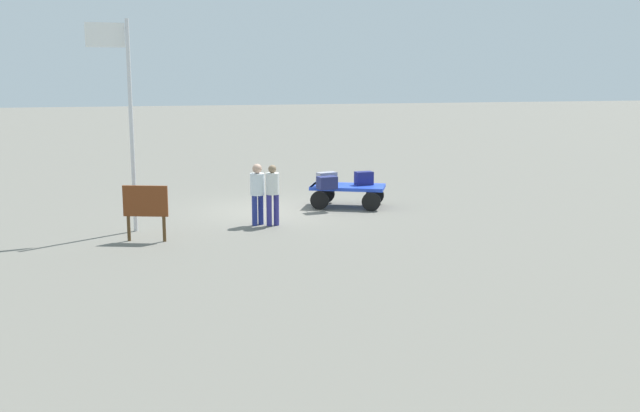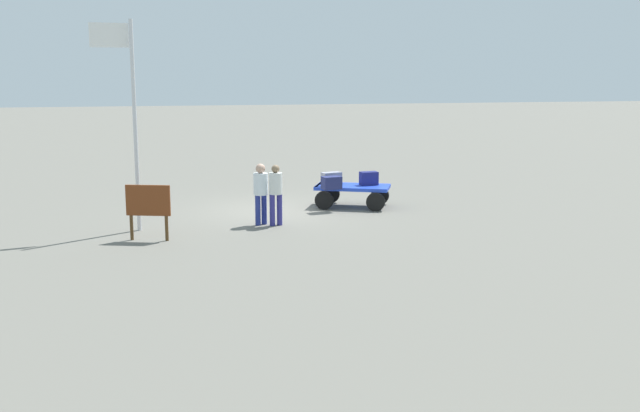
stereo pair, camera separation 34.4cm
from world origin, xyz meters
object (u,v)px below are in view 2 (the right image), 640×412
Objects in this scene: suitcase_maroon at (369,178)px; worker_trailing at (261,189)px; suitcase_navy at (331,179)px; suitcase_tan at (332,180)px; worker_lead at (276,190)px; signboard at (148,204)px; suitcase_grey at (332,183)px; luggage_cart at (352,191)px; flagpole at (129,106)px.

suitcase_maroon is 0.34× the size of worker_trailing.
suitcase_tan is at bearing -104.99° from suitcase_navy.
worker_lead is at bearing 51.47° from suitcase_tan.
signboard is (3.22, 1.11, -0.05)m from worker_lead.
suitcase_tan is 0.34× the size of worker_lead.
worker_trailing is 3.12m from signboard.
luggage_cart is at bearing -144.03° from suitcase_grey.
suitcase_grey is (0.13, 0.60, -0.02)m from suitcase_navy.
suitcase_maroon is (-1.11, 0.10, -0.00)m from suitcase_navy.
suitcase_grey is at bearing 76.80° from suitcase_tan.
suitcase_navy is at bearing -6.78° from luggage_cart.
signboard reaches higher than suitcase_navy.
signboard is at bearing 18.99° from worker_lead.
suitcase_navy is 0.12× the size of flagpole.
suitcase_navy is 0.47× the size of signboard.
signboard is (5.80, 3.30, 0.40)m from luggage_cart.
suitcase_navy is 1.11m from suitcase_maroon.
luggage_cart is at bearing -161.39° from flagpole.
suitcase_maroon reaches higher than suitcase_tan.
suitcase_navy is 1.17× the size of suitcase_tan.
worker_lead is (1.98, 2.26, 0.09)m from suitcase_navy.
signboard is (2.85, 1.28, -0.09)m from worker_trailing.
suitcase_maroon is 0.34× the size of worker_lead.
suitcase_tan is at bearing -135.10° from worker_trailing.
worker_trailing is at bearing -24.56° from worker_lead.
suitcase_tan is at bearing -23.44° from suitcase_maroon.
luggage_cart is at bearing 141.19° from suitcase_tan.
worker_lead is 0.31× the size of flagpole.
signboard is (5.07, 2.76, 0.05)m from suitcase_grey.
suitcase_maroon is at bearing 156.56° from suitcase_tan.
luggage_cart is 4.46× the size of suitcase_tan.
flagpole is at bearing -1.67° from worker_lead.
worker_lead reaches higher than suitcase_navy.
flagpole reaches higher than suitcase_maroon.
worker_trailing reaches higher than signboard.
suitcase_grey is at bearing -138.15° from worker_lead.
luggage_cart is 0.71m from suitcase_navy.
suitcase_navy reaches higher than suitcase_maroon.
suitcase_grey is at bearing 35.97° from luggage_cart.
luggage_cart is 0.46× the size of flagpole.
worker_lead is 0.99× the size of worker_trailing.
suitcase_navy is 0.39× the size of worker_trailing.
suitcase_navy is at bearing -138.32° from worker_trailing.
flagpole is (3.61, -0.11, 2.22)m from worker_lead.
suitcase_navy is at bearing -5.18° from suitcase_maroon.
suitcase_navy is 6.42m from flagpole.
worker_lead reaches higher than suitcase_grey.
luggage_cart is 4.39× the size of suitcase_maroon.
suitcase_navy is at bearing -131.21° from worker_lead.
suitcase_navy is 6.19m from signboard.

